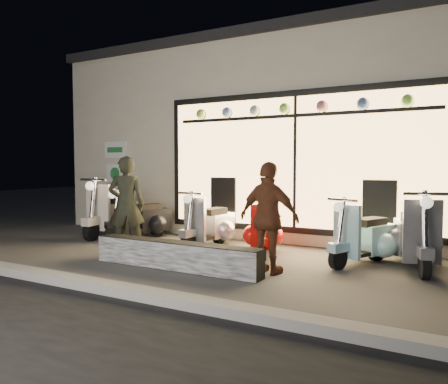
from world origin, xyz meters
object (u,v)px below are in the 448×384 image
at_px(scooter_silver, 212,224).
at_px(woman, 269,218).
at_px(scooter_red, 263,231).
at_px(man, 126,205).
at_px(graffiti_barrier, 176,255).

distance_m(scooter_silver, woman, 2.29).
bearing_deg(scooter_red, man, -172.75).
height_order(man, woman, man).
height_order(graffiti_barrier, scooter_red, scooter_red).
height_order(graffiti_barrier, scooter_silver, scooter_silver).
xyz_separation_m(man, woman, (2.65, -0.12, -0.05)).
height_order(scooter_red, man, man).
xyz_separation_m(graffiti_barrier, man, (-1.37, 0.53, 0.63)).
bearing_deg(woman, man, 5.55).
relative_size(scooter_red, man, 0.76).
bearing_deg(scooter_red, woman, -87.40).
bearing_deg(man, scooter_silver, -158.38).
bearing_deg(graffiti_barrier, man, 159.04).
bearing_deg(scooter_red, scooter_silver, 150.24).
distance_m(graffiti_barrier, scooter_silver, 1.91).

